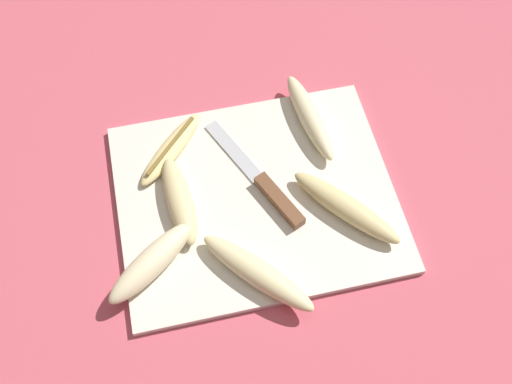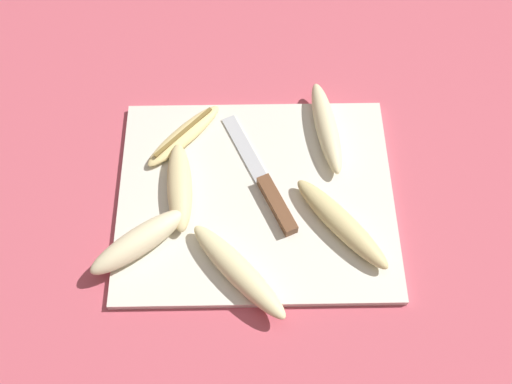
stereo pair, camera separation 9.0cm
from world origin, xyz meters
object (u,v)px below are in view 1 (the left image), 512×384
object	(u,v)px
banana_cream_curved	(310,117)
banana_mellow_near	(179,200)
knife	(270,191)
banana_soft_right	(257,272)
banana_golden_short	(171,149)
banana_pale_long	(152,262)
banana_spotted_left	(346,207)

from	to	relation	value
banana_cream_curved	banana_mellow_near	bearing A→B (deg)	-155.31
knife	banana_soft_right	distance (m)	0.14
banana_mellow_near	banana_golden_short	bearing A→B (deg)	88.81
banana_golden_short	banana_cream_curved	size ratio (longest dim) A/B	0.76
knife	banana_cream_curved	world-z (taller)	banana_cream_curved
banana_mellow_near	banana_soft_right	distance (m)	0.16
banana_soft_right	banana_golden_short	bearing A→B (deg)	110.15
knife	banana_pale_long	distance (m)	0.21
banana_golden_short	banana_cream_curved	bearing A→B (deg)	1.92
banana_mellow_near	banana_soft_right	world-z (taller)	banana_soft_right
banana_pale_long	banana_soft_right	bearing A→B (deg)	-18.02
banana_spotted_left	banana_pale_long	world-z (taller)	banana_pale_long
knife	banana_soft_right	size ratio (longest dim) A/B	1.34
knife	banana_cream_curved	distance (m)	0.15
banana_golden_short	banana_pale_long	distance (m)	0.20
banana_cream_curved	banana_soft_right	bearing A→B (deg)	-120.11
banana_spotted_left	knife	bearing A→B (deg)	151.10
banana_golden_short	banana_mellow_near	size ratio (longest dim) A/B	0.87
knife	banana_pale_long	bearing A→B (deg)	179.20
banana_spotted_left	banana_soft_right	bearing A→B (deg)	-154.31
knife	banana_soft_right	xyz separation A→B (m)	(-0.05, -0.13, 0.01)
banana_soft_right	banana_mellow_near	bearing A→B (deg)	122.72
knife	banana_mellow_near	size ratio (longest dim) A/B	1.43
banana_spotted_left	banana_soft_right	distance (m)	0.17
banana_spotted_left	banana_soft_right	xyz separation A→B (m)	(-0.15, -0.07, 0.00)
knife	banana_cream_curved	xyz separation A→B (m)	(0.09, 0.12, 0.01)
banana_spotted_left	banana_soft_right	world-z (taller)	banana_soft_right
banana_cream_curved	banana_pale_long	world-z (taller)	banana_pale_long
knife	banana_cream_curved	size ratio (longest dim) A/B	1.23
knife	banana_golden_short	size ratio (longest dim) A/B	1.63
banana_cream_curved	banana_pale_long	distance (m)	0.35
banana_mellow_near	banana_cream_curved	xyz separation A→B (m)	(0.23, 0.11, 0.00)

